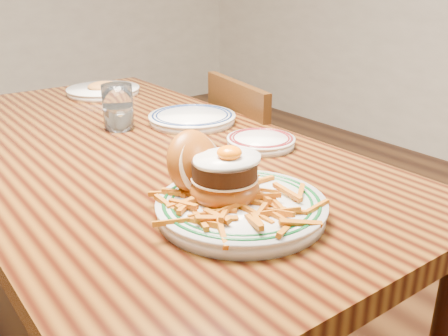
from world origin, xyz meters
TOP-DOWN VIEW (x-y plane):
  - table at (0.00, 0.00)m, footprint 0.85×1.60m
  - chair_right at (0.56, 0.09)m, footprint 0.46×0.46m
  - main_plate at (-0.02, -0.48)m, footprint 0.32×0.34m
  - side_plate at (0.27, -0.22)m, footprint 0.18×0.18m
  - rear_plate at (0.25, 0.07)m, footprint 0.26×0.26m
  - water_glass at (0.04, 0.14)m, footprint 0.09×0.09m
  - far_plate at (0.19, 0.58)m, footprint 0.27×0.27m

SIDE VIEW (x-z plane):
  - chair_right at x=0.56m, z-range 0.03..0.87m
  - table at x=0.00m, z-range 0.29..1.04m
  - side_plate at x=0.27m, z-range 0.75..0.78m
  - far_plate at x=0.19m, z-range 0.74..0.79m
  - rear_plate at x=0.25m, z-range 0.75..0.78m
  - main_plate at x=-0.02m, z-range 0.72..0.87m
  - water_glass at x=0.04m, z-range 0.74..0.87m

